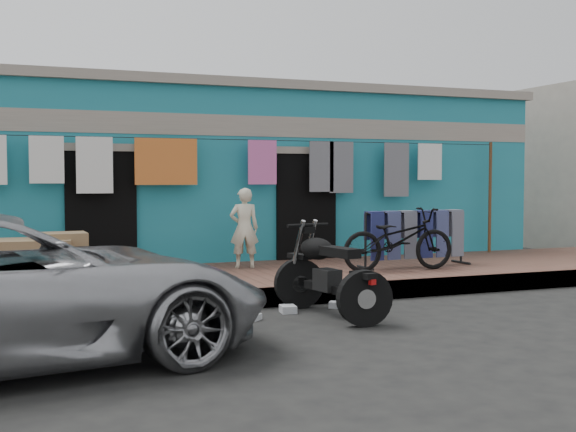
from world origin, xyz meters
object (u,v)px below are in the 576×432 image
at_px(bicycle, 398,232).
at_px(jeans_rack, 415,237).
at_px(seated_person, 244,228).
at_px(charpoy, 31,259).
at_px(motorcycle, 330,271).

bearing_deg(bicycle, jeans_rack, -50.04).
xyz_separation_m(seated_person, bicycle, (2.09, -1.19, -0.04)).
xyz_separation_m(charpoy, jeans_rack, (5.82, -0.40, 0.15)).
height_order(seated_person, jeans_rack, seated_person).
xyz_separation_m(seated_person, jeans_rack, (2.63, -0.77, -0.17)).
bearing_deg(motorcycle, jeans_rack, 30.42).
distance_m(seated_person, bicycle, 2.41).
height_order(seated_person, charpoy, seated_person).
bearing_deg(bicycle, charpoy, 83.59).
distance_m(motorcycle, charpoy, 4.22).
distance_m(bicycle, charpoy, 5.35).
relative_size(motorcycle, charpoy, 0.91).
bearing_deg(jeans_rack, charpoy, 176.06).
distance_m(seated_person, charpoy, 3.23).
height_order(charpoy, jeans_rack, jeans_rack).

